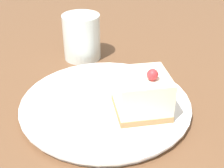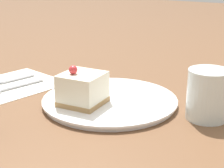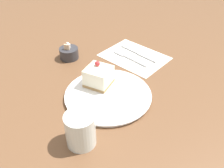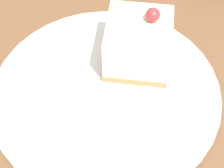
{
  "view_description": "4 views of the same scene",
  "coord_description": "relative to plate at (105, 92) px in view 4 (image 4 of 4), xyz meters",
  "views": [
    {
      "loc": [
        0.42,
        -0.04,
        0.31
      ],
      "look_at": [
        0.0,
        0.02,
        0.05
      ],
      "focal_mm": 50.0,
      "sensor_mm": 36.0,
      "label": 1
    },
    {
      "loc": [
        -0.36,
        0.65,
        0.29
      ],
      "look_at": [
        -0.0,
        0.01,
        0.04
      ],
      "focal_mm": 60.0,
      "sensor_mm": 36.0,
      "label": 2
    },
    {
      "loc": [
        -0.55,
        -0.28,
        0.53
      ],
      "look_at": [
        0.01,
        0.0,
        0.05
      ],
      "focal_mm": 40.0,
      "sensor_mm": 36.0,
      "label": 3
    },
    {
      "loc": [
        0.05,
        -0.25,
        0.38
      ],
      "look_at": [
        0.01,
        -0.01,
        0.05
      ],
      "focal_mm": 60.0,
      "sensor_mm": 36.0,
      "label": 4
    }
  ],
  "objects": [
    {
      "name": "ground_plane",
      "position": [
        0.0,
        -0.01,
        -0.01
      ],
      "size": [
        4.0,
        4.0,
        0.0
      ],
      "primitive_type": "plane",
      "color": "brown"
    },
    {
      "name": "cake_slice",
      "position": [
        0.03,
        0.05,
        0.04
      ],
      "size": [
        0.08,
        0.08,
        0.08
      ],
      "rotation": [
        0.0,
        0.0,
        0.02
      ],
      "color": "#AD8451",
      "rests_on": "plate"
    },
    {
      "name": "plate",
      "position": [
        0.0,
        0.0,
        0.0
      ],
      "size": [
        0.28,
        0.28,
        0.01
      ],
      "color": "white",
      "rests_on": "ground_plane"
    }
  ]
}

